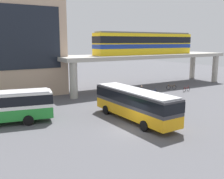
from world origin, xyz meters
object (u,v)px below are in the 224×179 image
object	(u,v)px
bus_main	(134,102)
train	(145,43)
bicycle_brown	(171,87)
pedestrian_by_bike_rack	(141,92)
bicycle_red	(186,89)
bicycle_blue	(153,93)
bicycle_silver	(119,95)

from	to	relation	value
bus_main	train	bearing A→B (deg)	49.38
bus_main	bicycle_brown	size ratio (longest dim) A/B	6.60
bicycle_brown	pedestrian_by_bike_rack	size ratio (longest dim) A/B	0.97
train	bicycle_red	bearing A→B (deg)	-70.49
bus_main	bicycle_red	size ratio (longest dim) A/B	6.24
bus_main	bicycle_blue	xyz separation A→B (m)	(9.98, 8.99, -1.63)
bus_main	pedestrian_by_bike_rack	size ratio (longest dim) A/B	6.43
bicycle_brown	pedestrian_by_bike_rack	world-z (taller)	pedestrian_by_bike_rack
train	bicycle_blue	distance (m)	10.79
bicycle_blue	train	bearing A→B (deg)	62.04
bus_main	bicycle_silver	bearing A→B (deg)	65.68
bus_main	bicycle_silver	distance (m)	11.50
train	bus_main	distance (m)	21.77
bicycle_red	bicycle_silver	bearing A→B (deg)	170.05
bicycle_red	bicycle_brown	bearing A→B (deg)	106.84
bus_main	bicycle_brown	world-z (taller)	bus_main
train	bicycle_blue	world-z (taller)	train
bicycle_red	train	bearing A→B (deg)	109.51
bus_main	bicycle_red	distance (m)	18.44
bicycle_silver	bicycle_brown	size ratio (longest dim) A/B	1.06
bicycle_red	pedestrian_by_bike_rack	bearing A→B (deg)	178.20
bicycle_blue	bicycle_silver	xyz separation A→B (m)	(-5.29, 1.38, 0.00)
train	bicycle_blue	xyz separation A→B (m)	(-3.69, -6.95, -7.37)
train	bicycle_brown	distance (m)	9.11
bus_main	bicycle_blue	bearing A→B (deg)	42.00
bicycle_silver	bus_main	bearing A→B (deg)	-114.32
bicycle_brown	bicycle_silver	bearing A→B (deg)	-177.04
train	bicycle_silver	bearing A→B (deg)	-148.21
bicycle_blue	bicycle_red	distance (m)	6.43
train	pedestrian_by_bike_rack	world-z (taller)	train
train	bus_main	size ratio (longest dim) A/B	1.75
bicycle_silver	pedestrian_by_bike_rack	size ratio (longest dim) A/B	1.03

